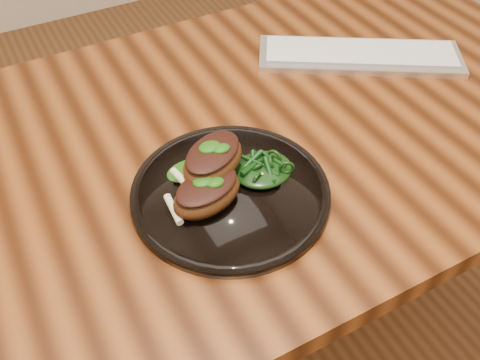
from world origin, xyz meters
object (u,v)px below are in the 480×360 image
lamb_chop_front (207,192)px  greens_heap (263,167)px  desk (205,176)px  plate (230,193)px  keyboard (360,55)px

lamb_chop_front → greens_heap: lamb_chop_front is taller
desk → lamb_chop_front: lamb_chop_front is taller
plate → keyboard: 0.47m
desk → plate: 0.17m
desk → keyboard: keyboard is taller
greens_heap → lamb_chop_front: bearing=-171.1°
desk → keyboard: 0.42m
greens_heap → keyboard: (0.36, 0.21, -0.02)m
plate → keyboard: (0.42, 0.22, -0.00)m
desk → plate: (-0.02, -0.14, 0.09)m
greens_heap → desk: bearing=107.7°
plate → desk: bearing=82.5°
lamb_chop_front → plate: bearing=13.8°
plate → greens_heap: 0.07m
plate → greens_heap: size_ratio=3.24×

